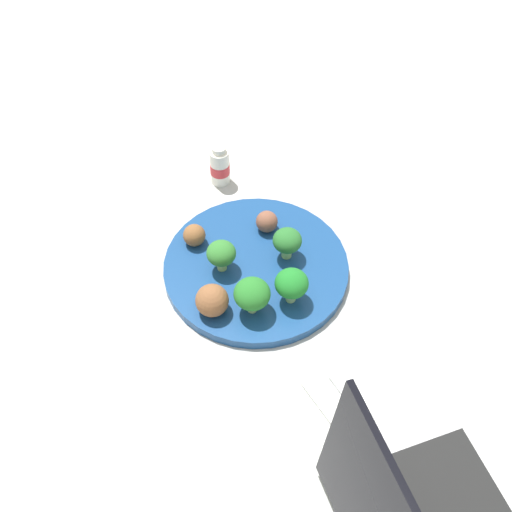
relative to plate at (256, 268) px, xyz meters
name	(u,v)px	position (x,y,z in m)	size (l,w,h in m)	color
ground_plane	(256,271)	(0.00, 0.00, -0.01)	(4.00, 4.00, 0.00)	#B2B2AD
plate	(256,268)	(0.00, 0.00, 0.00)	(0.28, 0.28, 0.02)	navy
broccoli_floret_mid_right	(221,254)	(-0.02, -0.05, 0.04)	(0.04, 0.04, 0.05)	#9EC46D
broccoli_floret_back_left	(252,294)	(0.07, -0.05, 0.05)	(0.05, 0.05, 0.06)	#9FCA7D
broccoli_floret_front_right	(287,241)	(0.01, 0.05, 0.04)	(0.04, 0.04, 0.05)	#8FC36D
broccoli_floret_far_rim	(292,284)	(0.08, 0.01, 0.04)	(0.05, 0.05, 0.06)	#93BD7C
meatball_mid_left	(267,222)	(-0.05, 0.05, 0.03)	(0.03, 0.03, 0.03)	brown
meatball_center	(194,235)	(-0.09, -0.06, 0.03)	(0.03, 0.03, 0.03)	brown
meatball_mid_right	(212,300)	(0.04, -0.10, 0.03)	(0.05, 0.05, 0.05)	brown
napkin	(346,417)	(0.27, -0.03, -0.01)	(0.17, 0.12, 0.01)	white
fork	(361,413)	(0.28, -0.01, 0.00)	(0.12, 0.02, 0.01)	silver
knife	(339,427)	(0.28, -0.05, 0.00)	(0.15, 0.02, 0.01)	white
yogurt_bottle	(220,166)	(-0.20, 0.05, 0.03)	(0.03, 0.03, 0.08)	white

